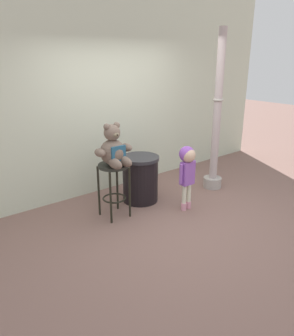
{
  "coord_description": "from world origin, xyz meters",
  "views": [
    {
      "loc": [
        -2.89,
        -2.94,
        2.23
      ],
      "look_at": [
        -0.12,
        0.56,
        0.67
      ],
      "focal_mm": 34.91,
      "sensor_mm": 36.0,
      "label": 1
    }
  ],
  "objects_px": {
    "teddy_bear": "(114,150)",
    "child_walking": "(187,164)",
    "lamppost": "(216,130)",
    "bar_stool_with_teddy": "(114,179)",
    "trash_bin": "(140,179)"
  },
  "relations": [
    {
      "from": "bar_stool_with_teddy",
      "to": "trash_bin",
      "type": "distance_m",
      "value": 0.68
    },
    {
      "from": "bar_stool_with_teddy",
      "to": "lamppost",
      "type": "relative_size",
      "value": 0.3
    },
    {
      "from": "child_walking",
      "to": "lamppost",
      "type": "xyz_separation_m",
      "value": [
        0.98,
        0.33,
        0.32
      ]
    },
    {
      "from": "bar_stool_with_teddy",
      "to": "teddy_bear",
      "type": "height_order",
      "value": "teddy_bear"
    },
    {
      "from": "child_walking",
      "to": "lamppost",
      "type": "relative_size",
      "value": 0.37
    },
    {
      "from": "child_walking",
      "to": "trash_bin",
      "type": "distance_m",
      "value": 0.83
    },
    {
      "from": "bar_stool_with_teddy",
      "to": "trash_bin",
      "type": "height_order",
      "value": "bar_stool_with_teddy"
    },
    {
      "from": "bar_stool_with_teddy",
      "to": "trash_bin",
      "type": "bearing_deg",
      "value": 17.26
    },
    {
      "from": "teddy_bear",
      "to": "trash_bin",
      "type": "relative_size",
      "value": 0.79
    },
    {
      "from": "bar_stool_with_teddy",
      "to": "child_walking",
      "type": "xyz_separation_m",
      "value": [
        0.96,
        -0.49,
        0.14
      ]
    },
    {
      "from": "child_walking",
      "to": "teddy_bear",
      "type": "bearing_deg",
      "value": 118.13
    },
    {
      "from": "teddy_bear",
      "to": "child_walking",
      "type": "xyz_separation_m",
      "value": [
        0.96,
        -0.46,
        -0.29
      ]
    },
    {
      "from": "bar_stool_with_teddy",
      "to": "lamppost",
      "type": "height_order",
      "value": "lamppost"
    },
    {
      "from": "child_walking",
      "to": "lamppost",
      "type": "distance_m",
      "value": 1.08
    },
    {
      "from": "trash_bin",
      "to": "teddy_bear",
      "type": "bearing_deg",
      "value": -160.36
    }
  ]
}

